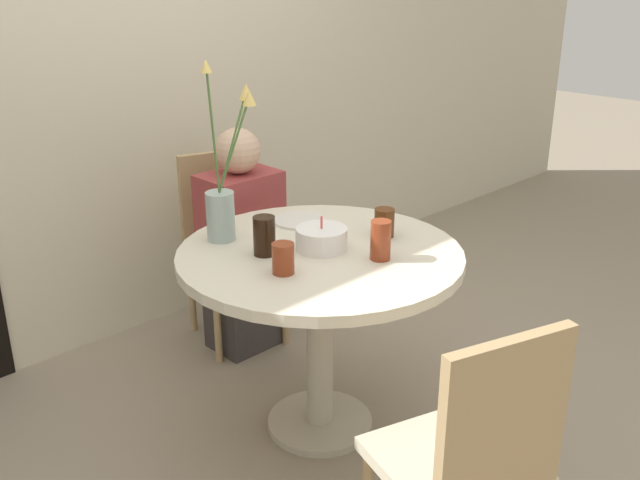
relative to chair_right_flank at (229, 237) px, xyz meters
The scene contains 13 objects.
ground_plane 1.03m from the chair_right_flank, 105.64° to the right, with size 16.00×16.00×0.00m, color gray.
wall_back 0.93m from the chair_right_flank, 121.43° to the left, with size 8.00×0.05×2.60m.
dining_table 0.91m from the chair_right_flank, 105.64° to the right, with size 1.03×1.03×0.75m.
chair_right_flank is the anchor object (origin of this frame).
chair_left_flank 1.80m from the chair_right_flank, 106.69° to the right, with size 0.50×0.50×0.89m.
birthday_cake 0.94m from the chair_right_flank, 104.87° to the right, with size 0.19×0.19×0.12m.
flower_vase 0.80m from the chair_right_flank, 127.44° to the right, with size 0.26×0.16×0.67m.
side_plate 0.66m from the chair_right_flank, 98.26° to the right, with size 0.21×0.21×0.01m.
drink_glass_0 1.13m from the chair_right_flank, 97.92° to the right, with size 0.07×0.07×0.14m.
drink_glass_1 1.08m from the chair_right_flank, 116.86° to the right, with size 0.07×0.07×0.10m.
drink_glass_2 0.92m from the chair_right_flank, 118.26° to the right, with size 0.08×0.08×0.14m.
drink_glass_3 0.98m from the chair_right_flank, 88.29° to the right, with size 0.08×0.08×0.11m.
person_boy 0.16m from the chair_right_flank, 105.64° to the right, with size 0.34×0.24×1.05m.
Camera 1 is at (-1.65, -1.68, 1.70)m, focal length 40.00 mm.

